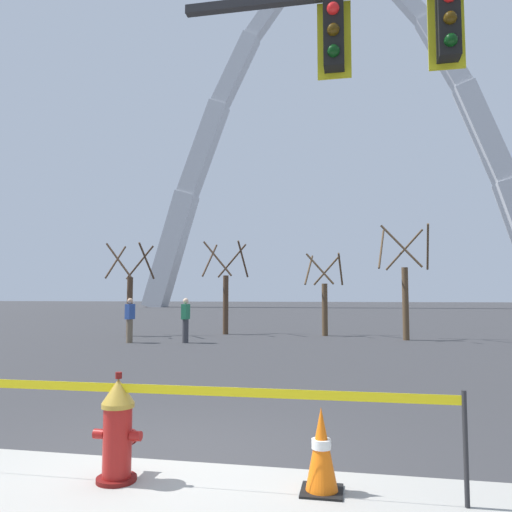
# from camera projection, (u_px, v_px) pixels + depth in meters

# --- Properties ---
(ground_plane) EXTENTS (240.00, 240.00, 0.00)m
(ground_plane) POSITION_uv_depth(u_px,v_px,m) (171.00, 463.00, 5.02)
(ground_plane) COLOR #333335
(fire_hydrant) EXTENTS (0.46, 0.48, 0.99)m
(fire_hydrant) POSITION_uv_depth(u_px,v_px,m) (118.00, 430.00, 4.54)
(fire_hydrant) COLOR #5E0F0D
(fire_hydrant) RESTS_ON ground
(caution_tape_barrier) EXTENTS (5.17, 0.09, 0.93)m
(caution_tape_barrier) POSITION_uv_depth(u_px,v_px,m) (164.00, 413.00, 4.46)
(caution_tape_barrier) COLOR #232326
(caution_tape_barrier) RESTS_ON ground
(traffic_cone_by_hydrant) EXTENTS (0.36, 0.36, 0.73)m
(traffic_cone_by_hydrant) POSITION_uv_depth(u_px,v_px,m) (321.00, 451.00, 4.28)
(traffic_cone_by_hydrant) COLOR black
(traffic_cone_by_hydrant) RESTS_ON ground
(monument_arch) EXTENTS (54.55, 2.90, 49.33)m
(monument_arch) POSITION_uv_depth(u_px,v_px,m) (336.00, 148.00, 67.07)
(monument_arch) COLOR silver
(monument_arch) RESTS_ON ground
(tree_far_left) EXTENTS (1.78, 1.79, 3.85)m
(tree_far_left) POSITION_uv_depth(u_px,v_px,m) (130.00, 295.00, 20.67)
(tree_far_left) COLOR #473323
(tree_far_left) RESTS_ON ground
(tree_left_mid) EXTENTS (1.86, 1.87, 4.02)m
(tree_left_mid) POSITION_uv_depth(u_px,v_px,m) (226.00, 293.00, 21.63)
(tree_left_mid) COLOR #473323
(tree_left_mid) RESTS_ON ground
(tree_center_left) EXTENTS (1.60, 1.61, 3.44)m
(tree_center_left) POSITION_uv_depth(u_px,v_px,m) (325.00, 299.00, 20.79)
(tree_center_left) COLOR brown
(tree_center_left) RESTS_ON ground
(tree_center_right) EXTENTS (1.99, 2.01, 4.33)m
(tree_center_right) POSITION_uv_depth(u_px,v_px,m) (405.00, 289.00, 18.84)
(tree_center_right) COLOR brown
(tree_center_right) RESTS_ON ground
(pedestrian_walking_left) EXTENTS (0.23, 0.36, 1.59)m
(pedestrian_walking_left) POSITION_uv_depth(u_px,v_px,m) (186.00, 320.00, 17.67)
(pedestrian_walking_left) COLOR #38383D
(pedestrian_walking_left) RESTS_ON ground
(pedestrian_walking_right) EXTENTS (0.27, 0.38, 1.59)m
(pedestrian_walking_right) POSITION_uv_depth(u_px,v_px,m) (130.00, 320.00, 17.71)
(pedestrian_walking_right) COLOR brown
(pedestrian_walking_right) RESTS_ON ground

